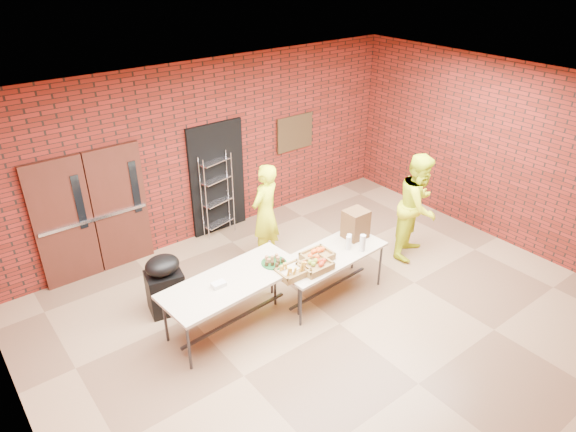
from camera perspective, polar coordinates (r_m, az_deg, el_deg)
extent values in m
cube|color=brown|center=(7.63, 5.74, -11.94)|extent=(8.00, 7.00, 0.04)
cube|color=silver|center=(6.08, 7.21, 12.13)|extent=(8.00, 7.00, 0.04)
cube|color=maroon|center=(9.29, -8.80, 7.20)|extent=(8.00, 0.04, 3.20)
cube|color=maroon|center=(5.27, -28.44, -14.43)|extent=(0.04, 7.00, 3.20)
cube|color=maroon|center=(9.71, 23.96, 5.99)|extent=(0.04, 7.00, 3.20)
cube|color=#431B13|center=(8.61, -23.66, -0.78)|extent=(0.88, 0.08, 2.10)
cube|color=#431B13|center=(8.81, -18.15, 0.94)|extent=(0.88, 0.08, 2.10)
cube|color=black|center=(8.49, -22.18, 1.42)|extent=(0.12, 0.02, 0.90)
cube|color=black|center=(8.72, -16.63, 3.09)|extent=(0.12, 0.02, 0.90)
cube|color=silver|center=(8.67, -20.69, -0.35)|extent=(1.70, 0.04, 0.05)
cube|color=black|center=(9.50, -7.85, 4.15)|extent=(1.10, 0.06, 2.10)
cube|color=#392C16|center=(10.25, 0.76, 9.24)|extent=(0.85, 0.04, 0.70)
cube|color=beige|center=(7.07, -6.15, -7.18)|extent=(2.07, 0.99, 0.04)
cube|color=#323338|center=(7.48, -5.88, -11.37)|extent=(1.78, 0.18, 0.03)
cylinder|color=#323338|center=(7.25, -13.51, -10.98)|extent=(0.04, 0.04, 0.78)
cylinder|color=#323338|center=(7.94, -1.82, -6.25)|extent=(0.04, 0.04, 0.78)
cylinder|color=#323338|center=(6.78, -10.98, -13.94)|extent=(0.04, 0.04, 0.78)
cylinder|color=#323338|center=(7.50, 1.23, -8.54)|extent=(0.04, 0.04, 0.78)
cube|color=beige|center=(7.75, 4.69, -4.33)|extent=(1.86, 0.87, 0.04)
cube|color=#323338|center=(8.09, 4.52, -7.95)|extent=(1.61, 0.14, 0.03)
cylinder|color=#323338|center=(7.72, -1.44, -7.70)|extent=(0.04, 0.04, 0.71)
cylinder|color=#323338|center=(8.61, 7.25, -3.78)|extent=(0.04, 0.04, 0.71)
cylinder|color=#323338|center=(7.34, 1.41, -9.89)|extent=(0.04, 0.04, 0.71)
cylinder|color=#323338|center=(8.27, 10.19, -5.51)|extent=(0.04, 0.04, 0.71)
cube|color=olive|center=(7.23, 0.52, -6.36)|extent=(0.43, 0.33, 0.07)
cube|color=olive|center=(7.58, 3.26, -4.60)|extent=(0.43, 0.34, 0.07)
cube|color=olive|center=(7.36, 3.05, -5.70)|extent=(0.45, 0.35, 0.07)
cylinder|color=#155121|center=(7.35, -1.57, -5.23)|extent=(0.37, 0.37, 0.01)
cube|color=silver|center=(6.94, -7.71, -7.55)|extent=(0.18, 0.12, 0.06)
cube|color=#51351C|center=(8.09, 7.52, -0.88)|extent=(0.35, 0.32, 0.46)
cylinder|color=silver|center=(7.81, 6.72, -2.99)|extent=(0.07, 0.07, 0.22)
cylinder|color=silver|center=(7.80, 8.29, -2.98)|extent=(0.09, 0.09, 0.27)
cylinder|color=silver|center=(7.87, 6.81, -2.75)|extent=(0.07, 0.07, 0.22)
cube|color=black|center=(7.84, -13.42, -8.18)|extent=(0.59, 0.51, 0.65)
ellipsoid|color=black|center=(7.58, -13.81, -5.34)|extent=(0.58, 0.52, 0.28)
imported|color=#E9FE1C|center=(8.58, -2.55, 0.31)|extent=(0.74, 0.61, 1.74)
imported|color=#E9FE1C|center=(8.96, 14.27, 1.10)|extent=(1.09, 0.98, 1.85)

